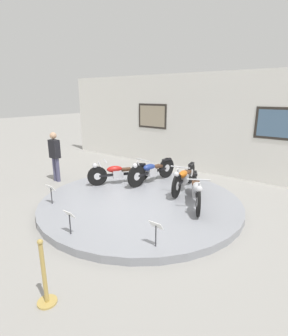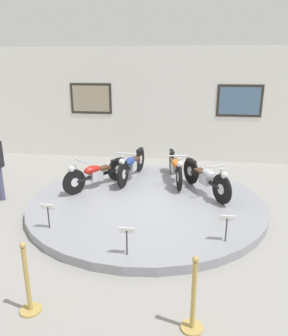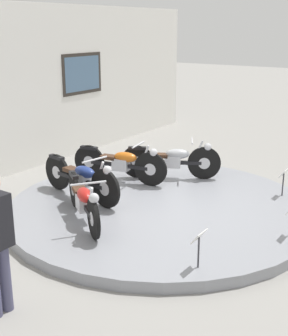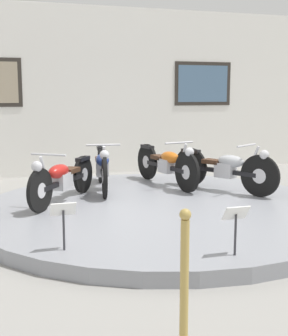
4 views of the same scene
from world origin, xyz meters
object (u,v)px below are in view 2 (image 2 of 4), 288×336
(info_placard_front_centre, at_px, (127,234))
(stanchion_post_left_of_entry, at_px, (28,289))
(motorcycle_orange, at_px, (175,167))
(motorcycle_silver, at_px, (206,177))
(motorcycle_red, at_px, (96,173))
(motorcycle_blue, at_px, (131,165))
(info_placard_front_right, at_px, (227,222))
(info_placard_front_left, at_px, (48,210))
(stanchion_post_right_of_entry, at_px, (193,306))

(info_placard_front_centre, relative_size, stanchion_post_left_of_entry, 0.50)
(motorcycle_orange, bearing_deg, motorcycle_silver, -43.88)
(motorcycle_red, bearing_deg, motorcycle_blue, 43.68)
(motorcycle_orange, xyz_separation_m, stanchion_post_left_of_entry, (-1.63, -4.82, -0.22))
(motorcycle_orange, distance_m, info_placard_front_right, 3.09)
(motorcycle_orange, bearing_deg, stanchion_post_left_of_entry, -108.73)
(info_placard_front_right, bearing_deg, info_placard_front_left, 180.00)
(motorcycle_blue, bearing_deg, motorcycle_silver, -20.88)
(motorcycle_red, distance_m, stanchion_post_left_of_entry, 4.10)
(motorcycle_orange, xyz_separation_m, stanchion_post_right_of_entry, (0.48, -4.82, -0.22))
(motorcycle_silver, relative_size, info_placard_front_left, 3.45)
(info_placard_front_right, relative_size, stanchion_post_right_of_entry, 0.50)
(motorcycle_red, bearing_deg, info_placard_front_centre, -64.73)
(info_placard_front_centre, distance_m, stanchion_post_left_of_entry, 1.64)
(motorcycle_red, relative_size, stanchion_post_left_of_entry, 1.59)
(stanchion_post_right_of_entry, bearing_deg, motorcycle_silver, 86.03)
(motorcycle_red, height_order, motorcycle_orange, motorcycle_orange)
(info_placard_front_right, distance_m, stanchion_post_left_of_entry, 3.28)
(motorcycle_orange, distance_m, stanchion_post_left_of_entry, 5.09)
(info_placard_front_left, bearing_deg, motorcycle_orange, 53.02)
(info_placard_front_left, bearing_deg, motorcycle_silver, 36.47)
(motorcycle_silver, bearing_deg, info_placard_front_left, -143.53)
(motorcycle_silver, height_order, info_placard_front_left, motorcycle_silver)
(motorcycle_red, height_order, motorcycle_silver, motorcycle_silver)
(motorcycle_orange, height_order, info_placard_front_left, motorcycle_orange)
(motorcycle_silver, bearing_deg, stanchion_post_left_of_entry, -120.35)
(motorcycle_red, xyz_separation_m, motorcycle_blue, (0.77, 0.73, 0.03))
(motorcycle_blue, bearing_deg, motorcycle_red, -136.32)
(motorcycle_orange, height_order, info_placard_front_right, motorcycle_orange)
(motorcycle_red, height_order, info_placard_front_right, motorcycle_red)
(motorcycle_red, distance_m, motorcycle_orange, 2.06)
(motorcycle_red, distance_m, motorcycle_silver, 2.68)
(stanchion_post_right_of_entry, bearing_deg, motorcycle_orange, 95.64)
(info_placard_front_left, xyz_separation_m, stanchion_post_right_of_entry, (2.67, -1.91, -0.19))
(info_placard_front_centre, relative_size, stanchion_post_right_of_entry, 0.50)
(motorcycle_orange, distance_m, stanchion_post_right_of_entry, 4.85)
(motorcycle_red, height_order, motorcycle_blue, motorcycle_blue)
(info_placard_front_centre, xyz_separation_m, info_placard_front_right, (1.61, 0.67, 0.00))
(motorcycle_blue, distance_m, stanchion_post_right_of_entry, 5.09)
(info_placard_front_left, distance_m, info_placard_front_right, 3.23)
(info_placard_front_left, distance_m, info_placard_front_centre, 1.75)
(motorcycle_blue, relative_size, motorcycle_silver, 1.14)
(info_placard_front_left, relative_size, info_placard_front_right, 1.00)
(motorcycle_blue, relative_size, stanchion_post_left_of_entry, 1.96)
(motorcycle_orange, bearing_deg, info_placard_front_centre, -99.19)
(motorcycle_orange, bearing_deg, info_placard_front_left, -126.98)
(motorcycle_orange, height_order, info_placard_front_centre, motorcycle_orange)
(motorcycle_silver, relative_size, stanchion_post_right_of_entry, 1.73)
(info_placard_front_left, distance_m, stanchion_post_left_of_entry, 1.99)
(motorcycle_blue, bearing_deg, info_placard_front_right, -53.05)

